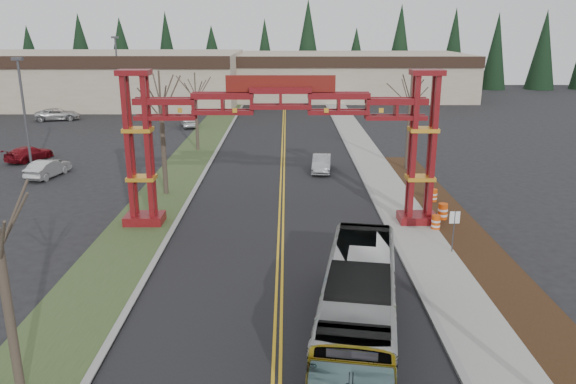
{
  "coord_description": "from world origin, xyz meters",
  "views": [
    {
      "loc": [
        0.35,
        -13.09,
        11.14
      ],
      "look_at": [
        0.4,
        12.34,
        3.63
      ],
      "focal_mm": 35.0,
      "sensor_mm": 36.0,
      "label": 1
    }
  ],
  "objects_px": {
    "retail_building_east": "(346,75)",
    "parked_car_near_a": "(54,166)",
    "barrel_south": "(436,223)",
    "parked_car_far_b": "(58,114)",
    "silver_sedan": "(322,163)",
    "bare_tree_median_mid": "(161,105)",
    "street_sign": "(454,224)",
    "transit_bus": "(359,302)",
    "parked_car_near_b": "(48,168)",
    "barrel_north": "(433,196)",
    "parked_car_far_a": "(189,121)",
    "bare_tree_median_far": "(195,95)",
    "light_pole_far": "(118,70)",
    "parked_car_mid_a": "(29,153)",
    "light_pole_near": "(24,108)",
    "gateway_arch": "(281,123)",
    "barrel_mid": "(443,212)",
    "retail_building_west": "(84,78)",
    "bare_tree_right_far": "(411,96)"
  },
  "relations": [
    {
      "from": "retail_building_east",
      "to": "parked_car_near_a",
      "type": "height_order",
      "value": "retail_building_east"
    },
    {
      "from": "barrel_south",
      "to": "parked_car_far_b",
      "type": "bearing_deg",
      "value": 133.11
    },
    {
      "from": "silver_sedan",
      "to": "bare_tree_median_mid",
      "type": "relative_size",
      "value": 0.48
    },
    {
      "from": "parked_car_far_b",
      "to": "street_sign",
      "type": "height_order",
      "value": "street_sign"
    },
    {
      "from": "transit_bus",
      "to": "parked_car_near_a",
      "type": "height_order",
      "value": "transit_bus"
    },
    {
      "from": "parked_car_near_b",
      "to": "barrel_north",
      "type": "height_order",
      "value": "parked_car_near_b"
    },
    {
      "from": "parked_car_far_a",
      "to": "bare_tree_median_far",
      "type": "bearing_deg",
      "value": 88.05
    },
    {
      "from": "parked_car_near_b",
      "to": "bare_tree_median_mid",
      "type": "distance_m",
      "value": 12.37
    },
    {
      "from": "parked_car_far_b",
      "to": "light_pole_far",
      "type": "distance_m",
      "value": 9.58
    },
    {
      "from": "transit_bus",
      "to": "parked_car_near_a",
      "type": "bearing_deg",
      "value": 140.25
    },
    {
      "from": "silver_sedan",
      "to": "parked_car_far_b",
      "type": "relative_size",
      "value": 0.77
    },
    {
      "from": "silver_sedan",
      "to": "parked_car_mid_a",
      "type": "xyz_separation_m",
      "value": [
        -25.04,
        3.88,
        -0.03
      ]
    },
    {
      "from": "parked_car_mid_a",
      "to": "street_sign",
      "type": "height_order",
      "value": "street_sign"
    },
    {
      "from": "silver_sedan",
      "to": "barrel_north",
      "type": "distance_m",
      "value": 10.78
    },
    {
      "from": "bare_tree_median_mid",
      "to": "light_pole_near",
      "type": "height_order",
      "value": "light_pole_near"
    },
    {
      "from": "parked_car_mid_a",
      "to": "bare_tree_median_far",
      "type": "bearing_deg",
      "value": -139.13
    },
    {
      "from": "retail_building_east",
      "to": "parked_car_far_a",
      "type": "xyz_separation_m",
      "value": [
        -21.0,
        -28.77,
        -2.81
      ]
    },
    {
      "from": "gateway_arch",
      "to": "transit_bus",
      "type": "relative_size",
      "value": 1.7
    },
    {
      "from": "bare_tree_median_far",
      "to": "parked_car_far_b",
      "type": "bearing_deg",
      "value": 138.62
    },
    {
      "from": "parked_car_far_b",
      "to": "barrel_mid",
      "type": "distance_m",
      "value": 53.19
    },
    {
      "from": "parked_car_near_b",
      "to": "barrel_north",
      "type": "distance_m",
      "value": 28.78
    },
    {
      "from": "bare_tree_median_far",
      "to": "light_pole_far",
      "type": "height_order",
      "value": "light_pole_far"
    },
    {
      "from": "retail_building_west",
      "to": "light_pole_near",
      "type": "distance_m",
      "value": 43.72
    },
    {
      "from": "bare_tree_median_mid",
      "to": "bare_tree_median_far",
      "type": "distance_m",
      "value": 14.44
    },
    {
      "from": "parked_car_near_a",
      "to": "bare_tree_median_far",
      "type": "xyz_separation_m",
      "value": [
        10.07,
        8.52,
        4.56
      ]
    },
    {
      "from": "transit_bus",
      "to": "parked_car_far_b",
      "type": "relative_size",
      "value": 2.03
    },
    {
      "from": "retail_building_east",
      "to": "parked_car_far_a",
      "type": "height_order",
      "value": "retail_building_east"
    },
    {
      "from": "retail_building_west",
      "to": "barrel_mid",
      "type": "relative_size",
      "value": 42.88
    },
    {
      "from": "gateway_arch",
      "to": "parked_car_far_a",
      "type": "xyz_separation_m",
      "value": [
        -11.0,
        33.19,
        -5.28
      ]
    },
    {
      "from": "silver_sedan",
      "to": "light_pole_near",
      "type": "height_order",
      "value": "light_pole_near"
    },
    {
      "from": "light_pole_near",
      "to": "barrel_mid",
      "type": "height_order",
      "value": "light_pole_near"
    },
    {
      "from": "parked_car_far_a",
      "to": "bare_tree_median_mid",
      "type": "distance_m",
      "value": 27.84
    },
    {
      "from": "bare_tree_right_far",
      "to": "barrel_south",
      "type": "relative_size",
      "value": 8.48
    },
    {
      "from": "parked_car_near_b",
      "to": "light_pole_far",
      "type": "distance_m",
      "value": 33.0
    },
    {
      "from": "parked_car_near_a",
      "to": "parked_car_far_a",
      "type": "distance_m",
      "value": 22.39
    },
    {
      "from": "bare_tree_right_far",
      "to": "barrel_north",
      "type": "xyz_separation_m",
      "value": [
        -0.04,
        -8.86,
        -5.44
      ]
    },
    {
      "from": "light_pole_near",
      "to": "parked_car_far_b",
      "type": "bearing_deg",
      "value": 107.53
    },
    {
      "from": "parked_car_far_b",
      "to": "bare_tree_median_far",
      "type": "xyz_separation_m",
      "value": [
        20.02,
        -17.64,
        4.44
      ]
    },
    {
      "from": "retail_building_east",
      "to": "parked_car_near_a",
      "type": "bearing_deg",
      "value": -119.3
    },
    {
      "from": "parked_car_far_b",
      "to": "barrel_south",
      "type": "xyz_separation_m",
      "value": [
        36.79,
        -39.3,
        -0.27
      ]
    },
    {
      "from": "parked_car_mid_a",
      "to": "light_pole_near",
      "type": "height_order",
      "value": "light_pole_near"
    },
    {
      "from": "parked_car_near_a",
      "to": "parked_car_far_a",
      "type": "bearing_deg",
      "value": -106.74
    },
    {
      "from": "parked_car_far_a",
      "to": "bare_tree_right_far",
      "type": "xyz_separation_m",
      "value": [
        21.0,
        -20.24,
        5.2
      ]
    },
    {
      "from": "light_pole_far",
      "to": "retail_building_west",
      "type": "bearing_deg",
      "value": 127.77
    },
    {
      "from": "silver_sedan",
      "to": "parked_car_near_b",
      "type": "height_order",
      "value": "parked_car_near_b"
    },
    {
      "from": "transit_bus",
      "to": "light_pole_far",
      "type": "xyz_separation_m",
      "value": [
        -24.6,
        55.76,
        4.27
      ]
    },
    {
      "from": "parked_car_near_b",
      "to": "retail_building_west",
      "type": "bearing_deg",
      "value": -62.86
    },
    {
      "from": "parked_car_mid_a",
      "to": "bare_tree_right_far",
      "type": "bearing_deg",
      "value": -161.79
    },
    {
      "from": "parked_car_far_a",
      "to": "barrel_south",
      "type": "distance_m",
      "value": 39.67
    },
    {
      "from": "transit_bus",
      "to": "retail_building_west",
      "type": "bearing_deg",
      "value": 125.99
    }
  ]
}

